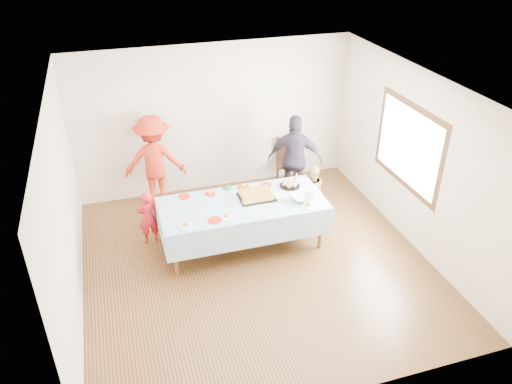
# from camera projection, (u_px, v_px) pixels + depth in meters

# --- Properties ---
(ground) EXTENTS (5.00, 5.00, 0.00)m
(ground) POSITION_uv_depth(u_px,v_px,m) (256.00, 262.00, 7.51)
(ground) COLOR #472814
(ground) RESTS_ON ground
(room_walls) EXTENTS (5.04, 5.04, 2.72)m
(room_walls) POSITION_uv_depth(u_px,v_px,m) (260.00, 156.00, 6.63)
(room_walls) COLOR beige
(room_walls) RESTS_ON ground
(party_table) EXTENTS (2.50, 1.10, 0.78)m
(party_table) POSITION_uv_depth(u_px,v_px,m) (243.00, 206.00, 7.53)
(party_table) COLOR brown
(party_table) RESTS_ON ground
(birthday_cake) EXTENTS (0.54, 0.42, 0.10)m
(birthday_cake) POSITION_uv_depth(u_px,v_px,m) (256.00, 195.00, 7.61)
(birthday_cake) COLOR black
(birthday_cake) RESTS_ON party_table
(rolls_tray) EXTENTS (0.33, 0.33, 0.10)m
(rolls_tray) POSITION_uv_depth(u_px,v_px,m) (290.00, 184.00, 7.92)
(rolls_tray) COLOR black
(rolls_tray) RESTS_ON party_table
(punch_bowl) EXTENTS (0.33, 0.33, 0.08)m
(punch_bowl) POSITION_uv_depth(u_px,v_px,m) (303.00, 198.00, 7.55)
(punch_bowl) COLOR silver
(punch_bowl) RESTS_ON party_table
(party_hat) EXTENTS (0.09, 0.09, 0.16)m
(party_hat) POSITION_uv_depth(u_px,v_px,m) (297.00, 177.00, 8.05)
(party_hat) COLOR silver
(party_hat) RESTS_ON party_table
(fork_pile) EXTENTS (0.24, 0.18, 0.07)m
(fork_pile) POSITION_uv_depth(u_px,v_px,m) (283.00, 199.00, 7.54)
(fork_pile) COLOR white
(fork_pile) RESTS_ON party_table
(plate_red_far_a) EXTENTS (0.19, 0.19, 0.01)m
(plate_red_far_a) POSITION_uv_depth(u_px,v_px,m) (184.00, 196.00, 7.65)
(plate_red_far_a) COLOR red
(plate_red_far_a) RESTS_ON party_table
(plate_red_far_b) EXTENTS (0.17, 0.17, 0.01)m
(plate_red_far_b) POSITION_uv_depth(u_px,v_px,m) (210.00, 194.00, 7.72)
(plate_red_far_b) COLOR red
(plate_red_far_b) RESTS_ON party_table
(plate_red_far_c) EXTENTS (0.20, 0.20, 0.01)m
(plate_red_far_c) POSITION_uv_depth(u_px,v_px,m) (244.00, 187.00, 7.90)
(plate_red_far_c) COLOR red
(plate_red_far_c) RESTS_ON party_table
(plate_red_far_d) EXTENTS (0.17, 0.17, 0.01)m
(plate_red_far_d) POSITION_uv_depth(u_px,v_px,m) (266.00, 185.00, 7.97)
(plate_red_far_d) COLOR red
(plate_red_far_d) RESTS_ON party_table
(plate_red_near) EXTENTS (0.19, 0.19, 0.01)m
(plate_red_near) POSITION_uv_depth(u_px,v_px,m) (214.00, 220.00, 7.08)
(plate_red_near) COLOR red
(plate_red_near) RESTS_ON party_table
(plate_white_left) EXTENTS (0.20, 0.20, 0.01)m
(plate_white_left) POSITION_uv_depth(u_px,v_px,m) (186.00, 226.00, 6.96)
(plate_white_left) COLOR white
(plate_white_left) RESTS_ON party_table
(plate_white_mid) EXTENTS (0.20, 0.20, 0.01)m
(plate_white_mid) POSITION_uv_depth(u_px,v_px,m) (226.00, 217.00, 7.15)
(plate_white_mid) COLOR white
(plate_white_mid) RESTS_ON party_table
(plate_white_right) EXTENTS (0.21, 0.21, 0.01)m
(plate_white_right) POSITION_uv_depth(u_px,v_px,m) (308.00, 206.00, 7.41)
(plate_white_right) COLOR white
(plate_white_right) RESTS_ON party_table
(dining_chair) EXTENTS (0.47, 0.47, 0.87)m
(dining_chair) POSITION_uv_depth(u_px,v_px,m) (286.00, 158.00, 9.47)
(dining_chair) COLOR black
(dining_chair) RESTS_ON ground
(toddler_left) EXTENTS (0.36, 0.27, 0.90)m
(toddler_left) POSITION_uv_depth(u_px,v_px,m) (148.00, 217.00, 7.76)
(toddler_left) COLOR red
(toddler_left) RESTS_ON ground
(toddler_mid) EXTENTS (0.43, 0.32, 0.81)m
(toddler_mid) POSITION_uv_depth(u_px,v_px,m) (228.00, 208.00, 8.07)
(toddler_mid) COLOR #21652B
(toddler_mid) RESTS_ON ground
(toddler_right) EXTENTS (0.48, 0.39, 0.93)m
(toddler_right) POSITION_uv_depth(u_px,v_px,m) (312.00, 191.00, 8.43)
(toddler_right) COLOR tan
(toddler_right) RESTS_ON ground
(adult_left) EXTENTS (1.16, 0.80, 1.65)m
(adult_left) POSITION_uv_depth(u_px,v_px,m) (155.00, 161.00, 8.61)
(adult_left) COLOR red
(adult_left) RESTS_ON ground
(adult_right) EXTENTS (1.03, 0.74, 1.62)m
(adult_right) POSITION_uv_depth(u_px,v_px,m) (295.00, 159.00, 8.71)
(adult_right) COLOR #332A3A
(adult_right) RESTS_ON ground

